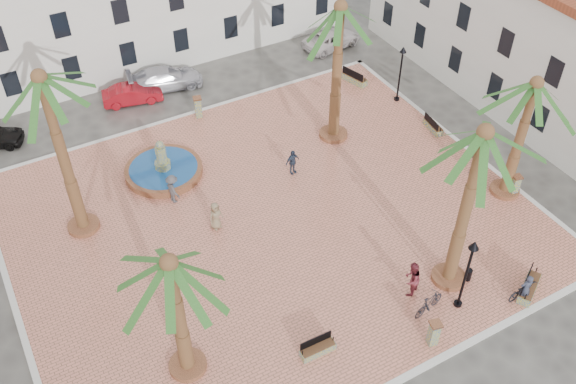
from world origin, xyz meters
name	(u,v)px	position (x,y,z in m)	size (l,w,h in m)	color
ground	(271,221)	(0.00, 0.00, 0.00)	(120.00, 120.00, 0.00)	#56544F
plaza	(271,220)	(0.00, 0.00, 0.07)	(26.00, 22.00, 0.15)	#DD8167
kerb_n	(190,114)	(0.00, 11.00, 0.08)	(26.30, 0.30, 0.16)	silver
kerb_s	(396,382)	(0.00, -11.00, 0.08)	(26.30, 0.30, 0.16)	silver
kerb_e	(462,145)	(13.00, 0.00, 0.08)	(0.30, 22.30, 0.16)	silver
kerb_w	(18,318)	(-13.00, 0.00, 0.08)	(0.30, 22.30, 0.16)	silver
building_east	(542,37)	(19.99, 2.00, 4.52)	(7.40, 26.40, 9.00)	white
fountain	(164,169)	(-3.57, 6.24, 0.46)	(4.37, 4.37, 2.26)	brown
palm_nw	(45,95)	(-8.76, 4.18, 8.24)	(5.28, 5.28, 9.39)	brown
palm_sw	(172,278)	(-7.27, -6.15, 5.88)	(5.19, 5.19, 6.91)	brown
palm_s	(481,151)	(5.44, -7.73, 7.92)	(5.33, 5.33, 9.06)	brown
palm_e	(532,98)	(12.19, -4.35, 6.28)	(5.15, 5.15, 7.32)	brown
palm_ne	(340,23)	(6.70, 4.55, 7.61)	(5.57, 5.57, 8.78)	brown
bench_s	(318,349)	(-2.14, -8.20, 0.39)	(1.61, 0.52, 0.84)	gray
bench_se	(529,287)	(8.19, -10.16, 0.44)	(1.99, 1.49, 1.03)	gray
bench_e	(433,126)	(12.38, 2.09, 0.39)	(0.71, 1.67, 0.86)	gray
bench_ne	(354,79)	(11.16, 8.96, 0.43)	(1.06, 1.97, 0.99)	gray
lamppost_s	(469,263)	(4.81, -9.16, 3.00)	(0.46, 0.46, 4.21)	black
lamppost_e	(401,65)	(12.40, 5.81, 2.79)	(0.42, 0.42, 3.89)	black
bollard_se	(434,333)	(2.45, -10.21, 0.87)	(0.59, 0.59, 1.38)	gray
bollard_n	(198,107)	(0.37, 10.40, 0.88)	(0.61, 0.61, 1.42)	gray
bollard_e	(515,185)	(12.40, -4.76, 0.84)	(0.57, 0.57, 1.32)	gray
litter_bin	(468,275)	(6.21, -8.20, 0.47)	(0.33, 0.33, 0.65)	black
cyclist_a	(526,289)	(7.56, -10.40, 0.98)	(0.61, 0.40, 1.66)	#32364A
bicycle_a	(523,289)	(7.71, -10.19, 0.61)	(0.61, 1.75, 0.92)	black
cyclist_b	(412,279)	(3.30, -7.50, 1.11)	(0.94, 0.73, 1.93)	maroon
bicycle_b	(429,303)	(3.37, -8.77, 0.70)	(0.52, 1.83, 1.10)	black
pedestrian_fountain_a	(216,216)	(-2.77, 0.83, 0.97)	(0.80, 0.52, 1.64)	#887455
pedestrian_fountain_b	(293,162)	(2.81, 2.72, 0.93)	(0.92, 0.38, 1.57)	#2C384E
pedestrian_north	(173,189)	(-3.92, 3.77, 1.02)	(1.13, 0.65, 1.75)	#47464B
pedestrian_east	(477,162)	(11.72, -2.43, 1.02)	(1.62, 0.52, 1.75)	#76635A
car_red	(132,94)	(-2.66, 14.16, 0.63)	(1.33, 3.82, 1.26)	#A10F19
car_silver	(165,78)	(-0.13, 14.78, 0.72)	(2.01, 4.94, 1.43)	silver
car_white	(332,39)	(12.51, 14.01, 0.62)	(2.07, 4.49, 1.25)	silver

